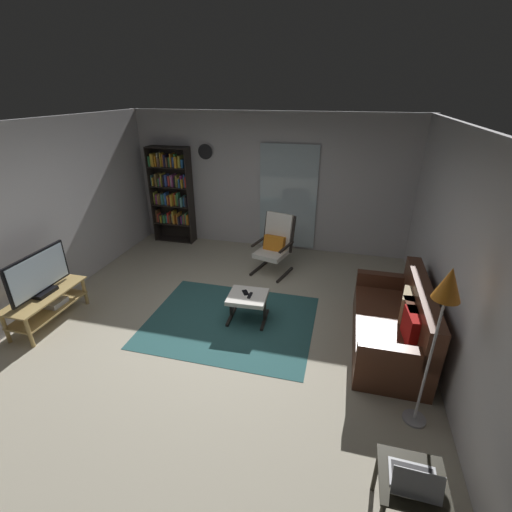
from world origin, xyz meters
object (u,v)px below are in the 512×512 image
at_px(bookshelf_near_tv, 172,192).
at_px(cell_phone, 245,293).
at_px(ottoman, 248,299).
at_px(laptop, 415,481).
at_px(floor_lamp_by_sofa, 446,297).
at_px(side_table, 410,489).
at_px(tv_stand, 48,303).
at_px(lounge_armchair, 275,243).
at_px(wall_clock, 205,152).
at_px(television, 39,275).
at_px(leather_sofa, 395,325).
at_px(tv_remote, 250,295).

xyz_separation_m(bookshelf_near_tv, cell_phone, (2.24, -2.42, -0.64)).
xyz_separation_m(ottoman, laptop, (1.81, -2.28, 0.22)).
bearing_deg(bookshelf_near_tv, floor_lamp_by_sofa, -40.56).
bearing_deg(side_table, bookshelf_near_tv, 131.05).
xyz_separation_m(tv_stand, bookshelf_near_tv, (0.36, 3.17, 0.75)).
bearing_deg(cell_phone, side_table, -82.30).
height_order(side_table, laptop, laptop).
distance_m(lounge_armchair, wall_clock, 2.31).
distance_m(television, leather_sofa, 4.61).
bearing_deg(laptop, television, 160.72).
height_order(bookshelf_near_tv, laptop, bookshelf_near_tv).
distance_m(bookshelf_near_tv, laptop, 6.29).
distance_m(cell_phone, side_table, 2.95).
distance_m(tv_stand, lounge_armchair, 3.54).
relative_size(bookshelf_near_tv, lounge_armchair, 1.90).
xyz_separation_m(ottoman, wall_clock, (-1.55, 2.60, 1.52)).
height_order(bookshelf_near_tv, lounge_armchair, bookshelf_near_tv).
height_order(bookshelf_near_tv, floor_lamp_by_sofa, bookshelf_near_tv).
distance_m(bookshelf_near_tv, wall_clock, 1.10).
bearing_deg(cell_phone, ottoman, -78.29).
bearing_deg(floor_lamp_by_sofa, tv_stand, 173.64).
height_order(tv_stand, cell_phone, tv_stand).
relative_size(bookshelf_near_tv, wall_clock, 6.69).
xyz_separation_m(lounge_armchair, ottoman, (-0.06, -1.57, -0.21)).
relative_size(lounge_armchair, floor_lamp_by_sofa, 0.61).
height_order(leather_sofa, side_table, leather_sofa).
relative_size(tv_stand, television, 1.17).
bearing_deg(floor_lamp_by_sofa, side_table, -102.47).
bearing_deg(lounge_armchair, floor_lamp_by_sofa, -54.77).
xyz_separation_m(tv_stand, leather_sofa, (4.55, 0.58, 0.03)).
bearing_deg(wall_clock, tv_remote, -58.68).
xyz_separation_m(television, floor_lamp_by_sofa, (4.68, -0.50, 0.67)).
distance_m(lounge_armchair, tv_remote, 1.60).
xyz_separation_m(side_table, wall_clock, (-3.36, 4.83, 1.46)).
bearing_deg(leather_sofa, laptop, -92.56).
distance_m(television, bookshelf_near_tv, 3.23).
height_order(tv_stand, bookshelf_near_tv, bookshelf_near_tv).
relative_size(cell_phone, laptop, 0.43).
xyz_separation_m(leather_sofa, side_table, (-0.09, -2.11, 0.07)).
bearing_deg(side_table, ottoman, 129.02).
bearing_deg(tv_stand, bookshelf_near_tv, 83.54).
xyz_separation_m(tv_remote, side_table, (1.78, -2.22, -0.02)).
bearing_deg(laptop, side_table, 87.65).
bearing_deg(lounge_armchair, leather_sofa, -42.54).
distance_m(television, laptop, 4.72).
height_order(leather_sofa, ottoman, leather_sofa).
relative_size(tv_remote, cell_phone, 1.03).
height_order(tv_stand, leather_sofa, leather_sofa).
distance_m(cell_phone, wall_clock, 3.30).
bearing_deg(lounge_armchair, bookshelf_near_tv, 159.13).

